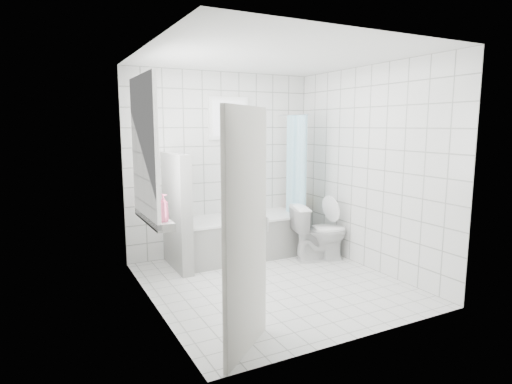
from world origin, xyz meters
TOP-DOWN VIEW (x-y plane):
  - ground at (0.00, 0.00)m, footprint 3.00×3.00m
  - ceiling at (0.00, 0.00)m, footprint 3.00×3.00m
  - wall_back at (0.00, 1.50)m, footprint 2.80×0.02m
  - wall_front at (0.00, -1.50)m, footprint 2.80×0.02m
  - wall_left at (-1.40, 0.00)m, footprint 0.02×3.00m
  - wall_right at (1.40, 0.00)m, footprint 0.02×3.00m
  - window_left at (-1.35, 0.30)m, footprint 0.01×0.90m
  - window_back at (0.10, 1.46)m, footprint 0.50×0.01m
  - window_sill at (-1.31, 0.30)m, footprint 0.18×1.02m
  - door at (-0.95, -1.22)m, footprint 0.63×0.55m
  - bathtub at (0.13, 1.12)m, footprint 1.76×0.77m
  - partition_wall at (-0.82, 1.07)m, footprint 0.15×0.85m
  - tiled_ledge at (1.20, 1.38)m, footprint 0.40×0.24m
  - toilet at (1.03, 0.50)m, footprint 0.84×0.60m
  - curtain_rod at (0.95, 1.10)m, footprint 0.02×0.80m
  - shower_curtain at (0.95, 0.97)m, footprint 0.14×0.48m
  - tub_faucet at (0.23, 1.46)m, footprint 0.18×0.06m
  - sill_bottles at (-1.30, 0.13)m, footprint 0.15×0.79m
  - ledge_bottles at (1.20, 1.33)m, footprint 0.19×0.18m

SIDE VIEW (x-z plane):
  - ground at x=0.00m, z-range 0.00..0.00m
  - tiled_ledge at x=1.20m, z-range 0.00..0.55m
  - bathtub at x=0.13m, z-range 0.00..0.58m
  - toilet at x=1.03m, z-range 0.00..0.78m
  - ledge_bottles at x=1.20m, z-range 0.54..0.79m
  - partition_wall at x=-0.82m, z-range 0.00..1.50m
  - tub_faucet at x=0.23m, z-range 0.82..0.88m
  - window_sill at x=-1.31m, z-range 0.82..0.90m
  - door at x=-0.95m, z-range 0.00..2.00m
  - sill_bottles at x=-1.30m, z-range 0.87..1.15m
  - shower_curtain at x=0.95m, z-range 0.21..1.99m
  - wall_back at x=0.00m, z-range 0.00..2.60m
  - wall_front at x=0.00m, z-range 0.00..2.60m
  - wall_left at x=-1.40m, z-range 0.00..2.60m
  - wall_right at x=1.40m, z-range 0.00..2.60m
  - window_left at x=-1.35m, z-range 0.90..2.30m
  - window_back at x=0.10m, z-range 1.70..2.20m
  - curtain_rod at x=0.95m, z-range 1.99..2.01m
  - ceiling at x=0.00m, z-range 2.60..2.60m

